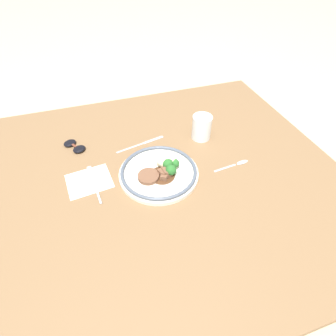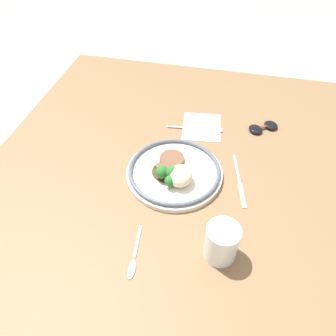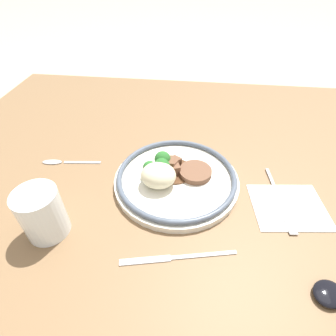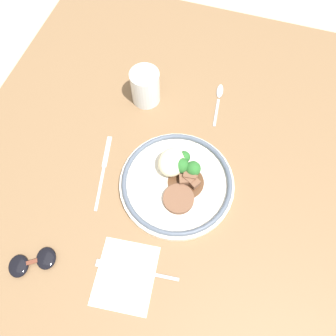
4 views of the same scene
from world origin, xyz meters
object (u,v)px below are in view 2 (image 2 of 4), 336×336
Objects in this scene: plate at (175,172)px; fork at (200,129)px; knife at (239,182)px; spoon at (133,262)px; juice_glass at (221,243)px; sunglasses at (263,127)px.

plate reaches higher than fork.
knife is 0.39m from spoon.
knife is at bearing 172.69° from juice_glass.
fork is 0.21m from sunglasses.
fork is 0.26m from knife.
fork is 0.53m from spoon.
knife is (-0.24, 0.03, -0.04)m from juice_glass.
fork is at bearing -110.03° from sunglasses.
knife is (0.21, 0.15, -0.00)m from fork.
plate reaches higher than spoon.
juice_glass is 0.52m from sunglasses.
spoon is (0.29, -0.04, -0.02)m from plate.
knife is at bearing 137.95° from spoon.
plate is 1.50× the size of fork.
fork is at bearing 170.29° from plate.
sunglasses is at bearing 138.57° from plate.
fork is at bearing 165.38° from spoon.
juice_glass is 0.49× the size of knife.
plate is 0.19m from knife.
plate is 0.27m from juice_glass.
knife is (-0.02, 0.19, -0.02)m from plate.
juice_glass reaches higher than spoon.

